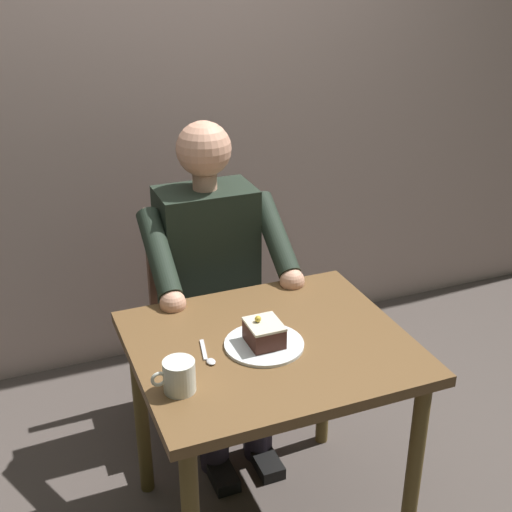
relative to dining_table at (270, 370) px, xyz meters
The scene contains 8 objects.
cafe_rear_panel 1.55m from the dining_table, 90.00° to the right, with size 6.40×0.12×3.00m, color #B9A099.
dining_table is the anchor object (origin of this frame).
chair 0.73m from the dining_table, 90.00° to the right, with size 0.42×0.42×0.90m.
seated_person 0.55m from the dining_table, 90.00° to the right, with size 0.53×0.58×1.28m.
dessert_plate 0.11m from the dining_table, 26.37° to the left, with size 0.24×0.24×0.01m, color white.
cake_slice 0.15m from the dining_table, 25.96° to the left, with size 0.10×0.12×0.09m.
coffee_cup 0.39m from the dining_table, 22.27° to the left, with size 0.12×0.09×0.09m.
dessert_spoon 0.23m from the dining_table, ahead, with size 0.03×0.14×0.01m.
Camera 1 is at (0.71, 1.66, 1.87)m, focal length 48.26 mm.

